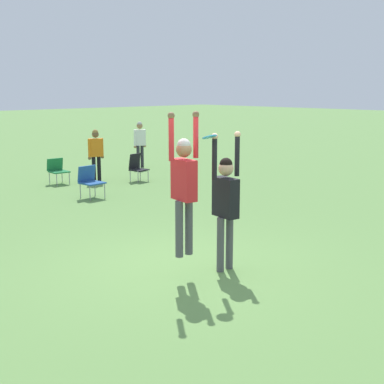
{
  "coord_description": "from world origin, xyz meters",
  "views": [
    {
      "loc": [
        -5.75,
        -6.16,
        2.94
      ],
      "look_at": [
        0.02,
        -0.14,
        1.3
      ],
      "focal_mm": 50.0,
      "sensor_mm": 36.0,
      "label": 1
    }
  ],
  "objects_px": {
    "person_jumping": "(184,180)",
    "camping_chair_0": "(137,166)",
    "frisbee": "(210,137)",
    "camping_chair_1": "(57,169)",
    "camping_chair_5": "(90,179)",
    "person_defending": "(226,198)",
    "person_spectator_far": "(140,140)",
    "person_spectator_near": "(96,151)"
  },
  "relations": [
    {
      "from": "camping_chair_0",
      "to": "person_jumping",
      "type": "bearing_deg",
      "value": 45.16
    },
    {
      "from": "camping_chair_1",
      "to": "person_spectator_far",
      "type": "height_order",
      "value": "person_spectator_far"
    },
    {
      "from": "person_jumping",
      "to": "person_spectator_far",
      "type": "relative_size",
      "value": 1.3
    },
    {
      "from": "person_jumping",
      "to": "camping_chair_0",
      "type": "relative_size",
      "value": 2.54
    },
    {
      "from": "camping_chair_0",
      "to": "camping_chair_5",
      "type": "distance_m",
      "value": 2.83
    },
    {
      "from": "person_defending",
      "to": "person_spectator_near",
      "type": "bearing_deg",
      "value": 169.31
    },
    {
      "from": "camping_chair_1",
      "to": "person_spectator_far",
      "type": "xyz_separation_m",
      "value": [
        3.98,
        0.93,
        0.56
      ]
    },
    {
      "from": "camping_chair_1",
      "to": "person_spectator_far",
      "type": "distance_m",
      "value": 4.12
    },
    {
      "from": "person_jumping",
      "to": "person_spectator_near",
      "type": "height_order",
      "value": "person_jumping"
    },
    {
      "from": "camping_chair_0",
      "to": "camping_chair_1",
      "type": "bearing_deg",
      "value": -43.34
    },
    {
      "from": "frisbee",
      "to": "camping_chair_0",
      "type": "relative_size",
      "value": 0.26
    },
    {
      "from": "frisbee",
      "to": "camping_chair_1",
      "type": "distance_m",
      "value": 9.54
    },
    {
      "from": "camping_chair_0",
      "to": "camping_chair_5",
      "type": "bearing_deg",
      "value": 14.07
    },
    {
      "from": "person_jumping",
      "to": "camping_chair_0",
      "type": "distance_m",
      "value": 9.12
    },
    {
      "from": "person_defending",
      "to": "frisbee",
      "type": "height_order",
      "value": "person_defending"
    },
    {
      "from": "person_jumping",
      "to": "person_spectator_near",
      "type": "distance_m",
      "value": 9.29
    },
    {
      "from": "frisbee",
      "to": "camping_chair_1",
      "type": "bearing_deg",
      "value": 74.4
    },
    {
      "from": "camping_chair_0",
      "to": "person_spectator_near",
      "type": "bearing_deg",
      "value": -50.43
    },
    {
      "from": "person_jumping",
      "to": "frisbee",
      "type": "relative_size",
      "value": 9.82
    },
    {
      "from": "camping_chair_1",
      "to": "camping_chair_5",
      "type": "relative_size",
      "value": 0.91
    },
    {
      "from": "frisbee",
      "to": "person_spectator_far",
      "type": "distance_m",
      "value": 11.96
    },
    {
      "from": "person_jumping",
      "to": "camping_chair_5",
      "type": "distance_m",
      "value": 6.88
    },
    {
      "from": "person_jumping",
      "to": "person_spectator_near",
      "type": "xyz_separation_m",
      "value": [
        3.99,
        8.37,
        -0.58
      ]
    },
    {
      "from": "camping_chair_5",
      "to": "camping_chair_1",
      "type": "bearing_deg",
      "value": -104.72
    },
    {
      "from": "person_defending",
      "to": "camping_chair_1",
      "type": "distance_m",
      "value": 9.28
    },
    {
      "from": "person_defending",
      "to": "frisbee",
      "type": "distance_m",
      "value": 1.08
    },
    {
      "from": "camping_chair_1",
      "to": "person_spectator_near",
      "type": "xyz_separation_m",
      "value": [
        1.1,
        -0.5,
        0.53
      ]
    },
    {
      "from": "frisbee",
      "to": "camping_chair_0",
      "type": "xyz_separation_m",
      "value": [
        4.61,
        7.73,
        -1.72
      ]
    },
    {
      "from": "person_jumping",
      "to": "person_spectator_near",
      "type": "relative_size",
      "value": 1.34
    },
    {
      "from": "person_spectator_near",
      "to": "person_spectator_far",
      "type": "height_order",
      "value": "person_spectator_far"
    },
    {
      "from": "frisbee",
      "to": "camping_chair_1",
      "type": "height_order",
      "value": "frisbee"
    },
    {
      "from": "person_defending",
      "to": "camping_chair_0",
      "type": "xyz_separation_m",
      "value": [
        4.21,
        7.7,
        -0.73
      ]
    },
    {
      "from": "camping_chair_0",
      "to": "person_spectator_far",
      "type": "relative_size",
      "value": 0.51
    },
    {
      "from": "person_defending",
      "to": "camping_chair_1",
      "type": "xyz_separation_m",
      "value": [
        2.12,
        9.0,
        -0.75
      ]
    },
    {
      "from": "person_jumping",
      "to": "person_defending",
      "type": "xyz_separation_m",
      "value": [
        0.78,
        -0.14,
        -0.36
      ]
    },
    {
      "from": "frisbee",
      "to": "person_spectator_near",
      "type": "distance_m",
      "value": 9.35
    },
    {
      "from": "person_spectator_near",
      "to": "person_spectator_far",
      "type": "xyz_separation_m",
      "value": [
        2.88,
        1.43,
        0.04
      ]
    },
    {
      "from": "frisbee",
      "to": "camping_chair_1",
      "type": "xyz_separation_m",
      "value": [
        2.52,
        9.03,
        -1.75
      ]
    },
    {
      "from": "camping_chair_5",
      "to": "person_jumping",
      "type": "bearing_deg",
      "value": 64.7
    },
    {
      "from": "person_defending",
      "to": "camping_chair_5",
      "type": "height_order",
      "value": "person_defending"
    },
    {
      "from": "camping_chair_5",
      "to": "person_spectator_far",
      "type": "height_order",
      "value": "person_spectator_far"
    },
    {
      "from": "person_spectator_near",
      "to": "camping_chair_1",
      "type": "bearing_deg",
      "value": 178.77
    }
  ]
}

